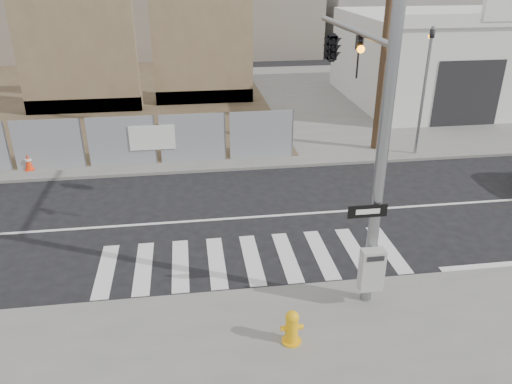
{
  "coord_description": "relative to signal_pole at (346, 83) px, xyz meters",
  "views": [
    {
      "loc": [
        -1.56,
        -14.28,
        7.66
      ],
      "look_at": [
        0.32,
        -1.05,
        1.4
      ],
      "focal_mm": 35.0,
      "sensor_mm": 36.0,
      "label": 1
    }
  ],
  "objects": [
    {
      "name": "concrete_wall_right",
      "position": [
        -2.99,
        16.13,
        -1.4
      ],
      "size": [
        5.5,
        1.3,
        8.0
      ],
      "color": "brown",
      "rests_on": "sidewalk_far"
    },
    {
      "name": "fire_hydrant",
      "position": [
        -2.11,
        -4.0,
        -4.26
      ],
      "size": [
        0.5,
        0.48,
        0.81
      ],
      "rotation": [
        0.0,
        0.0,
        0.13
      ],
      "color": "#F5AE0D",
      "rests_on": "sidewalk_near"
    },
    {
      "name": "signal_pole",
      "position": [
        0.0,
        0.0,
        0.0
      ],
      "size": [
        0.96,
        5.87,
        7.0
      ],
      "color": "gray",
      "rests_on": "sidewalk_near"
    },
    {
      "name": "utility_pole_right",
      "position": [
        4.01,
        7.55,
        0.42
      ],
      "size": [
        1.6,
        0.28,
        10.0
      ],
      "color": "#483421",
      "rests_on": "sidewalk_far"
    },
    {
      "name": "ground",
      "position": [
        -2.49,
        2.05,
        -4.78
      ],
      "size": [
        100.0,
        100.0,
        0.0
      ],
      "primitive_type": "plane",
      "color": "black",
      "rests_on": "ground"
    },
    {
      "name": "concrete_wall_left",
      "position": [
        -9.49,
        15.13,
        -1.4
      ],
      "size": [
        6.0,
        1.3,
        8.0
      ],
      "color": "brown",
      "rests_on": "sidewalk_far"
    },
    {
      "name": "traffic_cone_c",
      "position": [
        -10.34,
        7.01,
        -4.34
      ],
      "size": [
        0.41,
        0.41,
        0.65
      ],
      "rotation": [
        0.0,
        0.0,
        0.26
      ],
      "color": "#FF350D",
      "rests_on": "sidewalk_far"
    },
    {
      "name": "sidewalk_far",
      "position": [
        -2.49,
        16.05,
        -4.72
      ],
      "size": [
        50.0,
        20.0,
        0.12
      ],
      "primitive_type": "cube",
      "color": "slate",
      "rests_on": "ground"
    },
    {
      "name": "far_signal_pole",
      "position": [
        5.51,
        6.65,
        -1.3
      ],
      "size": [
        0.16,
        0.2,
        5.6
      ],
      "color": "gray",
      "rests_on": "sidewalk_far"
    },
    {
      "name": "traffic_cone_d",
      "position": [
        -4.87,
        7.25,
        -4.32
      ],
      "size": [
        0.41,
        0.41,
        0.69
      ],
      "rotation": [
        0.0,
        0.0,
        -0.16
      ],
      "color": "#FF3B0D",
      "rests_on": "sidewalk_far"
    },
    {
      "name": "auto_shop",
      "position": [
        11.5,
        15.01,
        -2.25
      ],
      "size": [
        12.0,
        10.2,
        5.95
      ],
      "color": "silver",
      "rests_on": "sidewalk_far"
    }
  ]
}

